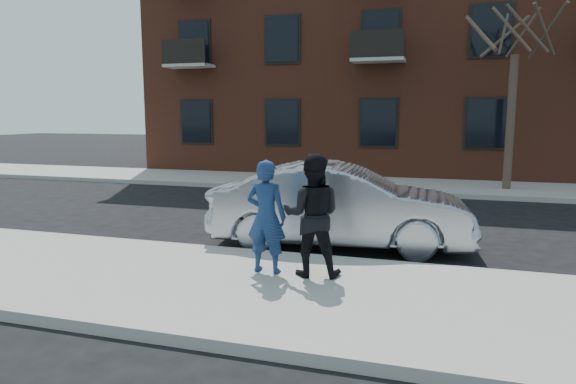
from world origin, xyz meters
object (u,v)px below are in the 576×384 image
(man_hoodie, at_px, (266,217))
(man_peacoat, at_px, (312,215))
(silver_sedan, at_px, (341,206))
(street_tree, at_px, (517,15))

(man_hoodie, distance_m, man_peacoat, 0.70)
(silver_sedan, bearing_deg, man_hoodie, 157.95)
(silver_sedan, height_order, man_peacoat, man_peacoat)
(street_tree, xyz_separation_m, silver_sedan, (-3.78, -8.24, -4.73))
(man_peacoat, bearing_deg, street_tree, -119.92)
(street_tree, height_order, man_hoodie, street_tree)
(street_tree, height_order, silver_sedan, street_tree)
(street_tree, xyz_separation_m, man_peacoat, (-3.75, -10.52, -4.47))
(man_peacoat, bearing_deg, man_hoodie, -5.02)
(silver_sedan, distance_m, man_hoodie, 2.45)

